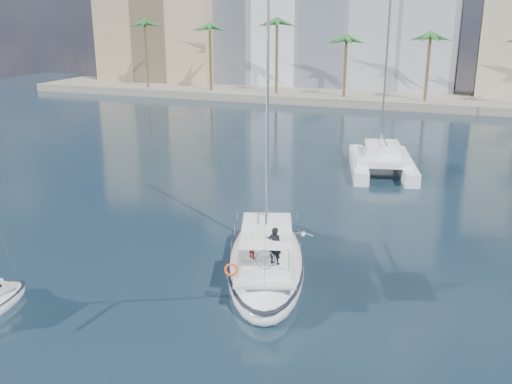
% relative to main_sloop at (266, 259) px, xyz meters
% --- Properties ---
extents(ground, '(160.00, 160.00, 0.00)m').
position_rel_main_sloop_xyz_m(ground, '(-1.61, 0.80, -0.56)').
color(ground, black).
rests_on(ground, ground).
extents(quay, '(120.00, 14.00, 1.20)m').
position_rel_main_sloop_xyz_m(quay, '(-1.61, 61.80, 0.04)').
color(quay, gray).
rests_on(quay, ground).
extents(building_modern, '(42.00, 16.00, 28.00)m').
position_rel_main_sloop_xyz_m(building_modern, '(-13.61, 73.80, 13.44)').
color(building_modern, white).
rests_on(building_modern, ground).
extents(building_tan_left, '(22.00, 14.00, 22.00)m').
position_rel_main_sloop_xyz_m(building_tan_left, '(-43.61, 69.80, 10.44)').
color(building_tan_left, tan).
rests_on(building_tan_left, ground).
extents(palm_left, '(3.60, 3.60, 12.30)m').
position_rel_main_sloop_xyz_m(palm_left, '(-35.61, 57.80, 9.72)').
color(palm_left, brown).
rests_on(palm_left, ground).
extents(palm_centre, '(3.60, 3.60, 12.30)m').
position_rel_main_sloop_xyz_m(palm_centre, '(-1.61, 57.80, 9.72)').
color(palm_centre, brown).
rests_on(palm_centre, ground).
extents(main_sloop, '(7.89, 13.45, 19.02)m').
position_rel_main_sloop_xyz_m(main_sloop, '(0.00, 0.00, 0.00)').
color(main_sloop, white).
rests_on(main_sloop, ground).
extents(catamaran, '(7.42, 11.26, 15.29)m').
position_rel_main_sloop_xyz_m(catamaran, '(2.94, 22.20, 0.54)').
color(catamaran, white).
rests_on(catamaran, ground).
extents(seagull, '(1.22, 0.52, 0.23)m').
position_rel_main_sloop_xyz_m(seagull, '(1.04, 3.70, 0.22)').
color(seagull, silver).
rests_on(seagull, ground).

